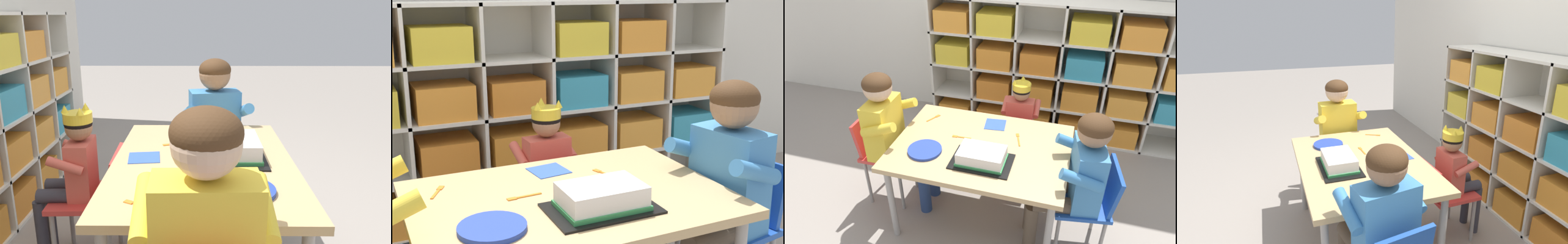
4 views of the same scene
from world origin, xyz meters
TOP-DOWN VIEW (x-y plane):
  - activity_table at (0.00, 0.00)m, footprint 1.13×0.82m
  - classroom_chair_blue at (0.14, 0.54)m, footprint 0.36×0.36m
  - child_with_crown at (0.14, 0.65)m, footprint 0.30×0.31m
  - adult_helper_seated at (-0.65, 0.01)m, footprint 0.44×0.41m
  - classroom_chair_guest_side at (0.72, -0.07)m, footprint 0.40×0.38m
  - guest_at_table_side at (0.61, -0.09)m, footprint 0.46×0.44m
  - birthday_cake_on_tray at (0.05, -0.16)m, footprint 0.37×0.25m
  - paper_plate_stack at (-0.33, -0.16)m, footprint 0.22×0.22m
  - paper_napkin_square at (0.02, 0.27)m, footprint 0.16×0.16m
  - fork_at_table_front_edge at (0.22, 0.14)m, footprint 0.06×0.14m
  - fork_near_cake_tray at (-0.43, 0.24)m, footprint 0.07×0.12m
  - fork_near_child_seat at (-0.16, 0.05)m, footprint 0.13×0.02m

SIDE VIEW (x-z plane):
  - classroom_chair_blue at x=0.14m, z-range 0.07..0.67m
  - classroom_chair_guest_side at x=0.72m, z-range 0.07..0.73m
  - child_with_crown at x=0.14m, z-range 0.10..0.94m
  - activity_table at x=0.00m, z-range 0.26..0.87m
  - guest_at_table_side at x=0.61m, z-range 0.11..1.12m
  - paper_napkin_square at x=0.02m, z-range 0.62..0.62m
  - fork_at_table_front_edge at x=0.22m, z-range 0.62..0.62m
  - fork_near_cake_tray at x=-0.43m, z-range 0.62..0.62m
  - fork_near_child_seat at x=-0.16m, z-range 0.62..0.62m
  - paper_plate_stack at x=-0.33m, z-range 0.62..0.64m
  - adult_helper_seated at x=-0.65m, z-range 0.12..1.16m
  - birthday_cake_on_tray at x=0.05m, z-range 0.61..0.70m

